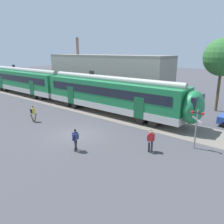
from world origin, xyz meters
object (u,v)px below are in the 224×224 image
pedestrian_navy (75,138)px  pedestrian_yellow (33,112)px  commuter_train (26,81)px  pedestrian_red (151,139)px  crossing_signal (197,123)px

pedestrian_navy → pedestrian_yellow: bearing=168.0°
commuter_train → pedestrian_yellow: 15.70m
commuter_train → pedestrian_red: (26.56, -5.83, -1.26)m
commuter_train → pedestrian_red: 27.22m
pedestrian_yellow → pedestrian_navy: bearing=-12.0°
pedestrian_navy → crossing_signal: 8.81m
pedestrian_red → crossing_signal: size_ratio=0.56×
crossing_signal → pedestrian_navy: bearing=-138.1°
pedestrian_yellow → pedestrian_navy: size_ratio=1.00×
commuter_train → pedestrian_yellow: bearing=-27.9°
commuter_train → pedestrian_navy: (22.29, -9.12, -1.26)m
pedestrian_navy → crossing_signal: bearing=41.9°
pedestrian_yellow → pedestrian_red: bearing=6.7°
pedestrian_yellow → crossing_signal: size_ratio=0.56×
pedestrian_navy → pedestrian_red: same height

